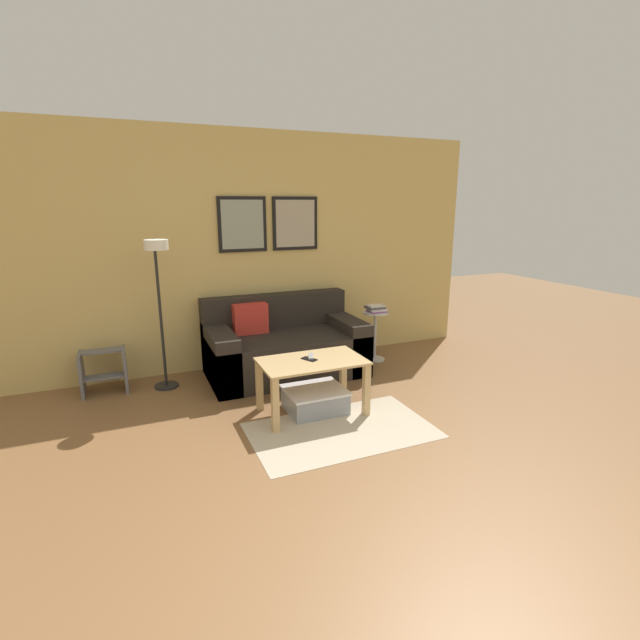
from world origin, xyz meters
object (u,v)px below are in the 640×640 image
object	(u,v)px
floor_lamp	(159,285)
side_table	(375,332)
storage_bin	(315,399)
step_stool	(104,370)
coffee_table	(312,371)
couch	(284,347)
remote_control	(311,357)
cell_phone	(309,359)
book_stack	(376,308)

from	to	relation	value
floor_lamp	side_table	xyz separation A→B (m)	(2.34, 0.06, -0.72)
storage_bin	step_stool	size ratio (longest dim) A/B	1.25
coffee_table	step_stool	world-z (taller)	coffee_table
couch	floor_lamp	size ratio (longest dim) A/B	1.10
remote_control	cell_phone	bearing A→B (deg)	-105.60
remote_control	coffee_table	bearing A→B (deg)	-81.14
couch	floor_lamp	world-z (taller)	floor_lamp
floor_lamp	coffee_table	bearing A→B (deg)	-40.31
step_stool	storage_bin	bearing A→B (deg)	-34.69
coffee_table	side_table	xyz separation A→B (m)	(1.20, 1.02, -0.04)
book_stack	cell_phone	size ratio (longest dim) A/B	1.62
couch	storage_bin	size ratio (longest dim) A/B	3.13
coffee_table	side_table	bearing A→B (deg)	40.27
floor_lamp	couch	bearing A→B (deg)	2.76
cell_phone	couch	bearing A→B (deg)	56.18
couch	book_stack	world-z (taller)	couch
couch	coffee_table	size ratio (longest dim) A/B	1.81
couch	cell_phone	xyz separation A→B (m)	(-0.10, -0.99, 0.19)
floor_lamp	side_table	bearing A→B (deg)	1.45
floor_lamp	book_stack	bearing A→B (deg)	1.85
couch	coffee_table	bearing A→B (deg)	-94.85
floor_lamp	step_stool	world-z (taller)	floor_lamp
side_table	coffee_table	bearing A→B (deg)	-139.73
book_stack	cell_phone	world-z (taller)	book_stack
storage_bin	book_stack	bearing A→B (deg)	40.64
side_table	step_stool	bearing A→B (deg)	176.15
remote_control	side_table	bearing A→B (deg)	61.40
side_table	step_stool	world-z (taller)	side_table
step_stool	coffee_table	bearing A→B (deg)	-35.70
side_table	cell_phone	distance (m)	1.58
couch	step_stool	bearing A→B (deg)	173.73
floor_lamp	remote_control	distance (m)	1.56
coffee_table	step_stool	xyz separation A→B (m)	(-1.69, 1.21, -0.16)
side_table	cell_phone	world-z (taller)	side_table
couch	side_table	distance (m)	1.12
remote_control	step_stool	size ratio (longest dim) A/B	0.36
book_stack	step_stool	size ratio (longest dim) A/B	0.54
couch	step_stool	xyz separation A→B (m)	(-1.78, 0.20, -0.07)
couch	cell_phone	bearing A→B (deg)	-95.90
storage_bin	remote_control	distance (m)	0.39
coffee_table	storage_bin	world-z (taller)	coffee_table
floor_lamp	remote_control	size ratio (longest dim) A/B	9.87
couch	side_table	size ratio (longest dim) A/B	2.82
coffee_table	remote_control	distance (m)	0.13
side_table	remote_control	size ratio (longest dim) A/B	3.85
coffee_table	remote_control	xyz separation A→B (m)	(0.02, 0.07, 0.11)
coffee_table	book_stack	bearing A→B (deg)	40.37
storage_bin	coffee_table	bearing A→B (deg)	-150.21
couch	storage_bin	distance (m)	1.02
book_stack	step_stool	xyz separation A→B (m)	(-2.91, 0.18, -0.39)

